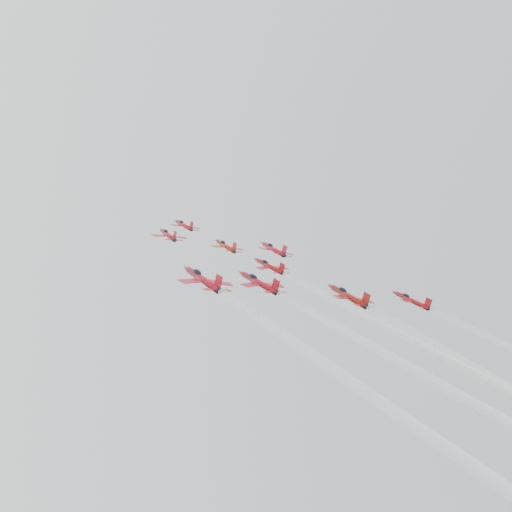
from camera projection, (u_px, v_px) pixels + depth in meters
jet_lead at (184, 225)px, 148.07m from camera, size 8.45×11.12×6.06m
jet_row2_left at (168, 235)px, 128.11m from camera, size 8.45×11.12×6.06m
jet_row2_center at (225, 246)px, 133.64m from camera, size 8.55×11.25×6.13m
jet_row2_right at (273, 249)px, 147.77m from camera, size 10.37×13.65×7.44m
jet_center at (409, 343)px, 90.56m from camera, size 8.44×82.75×40.87m
jet_rear_farleft at (428, 438)px, 56.19m from camera, size 10.24×100.42×49.60m
jet_rear_left at (464, 407)px, 67.70m from camera, size 9.54×93.49×46.17m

